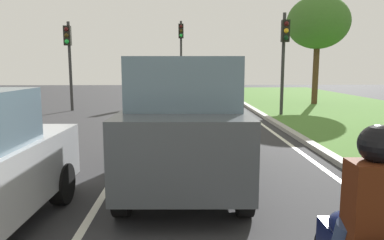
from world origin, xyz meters
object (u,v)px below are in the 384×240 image
at_px(car_suv_ahead, 185,121).
at_px(tree_roadside_far, 318,23).
at_px(rider_person, 374,200).
at_px(traffic_light_near_right, 284,48).
at_px(traffic_light_overhead_left, 69,50).
at_px(traffic_light_far_median, 181,46).

height_order(car_suv_ahead, tree_roadside_far, tree_roadside_far).
relative_size(rider_person, tree_roadside_far, 0.20).
height_order(traffic_light_near_right, traffic_light_overhead_left, traffic_light_near_right).
xyz_separation_m(rider_person, tree_roadside_far, (6.02, 17.56, 3.28)).
bearing_deg(car_suv_ahead, traffic_light_overhead_left, 117.54).
relative_size(car_suv_ahead, rider_person, 3.91).
bearing_deg(traffic_light_far_median, car_suv_ahead, -89.68).
relative_size(rider_person, traffic_light_overhead_left, 0.28).
bearing_deg(traffic_light_far_median, rider_person, -86.19).
relative_size(traffic_light_near_right, traffic_light_far_median, 0.87).
bearing_deg(rider_person, traffic_light_overhead_left, 115.33).
xyz_separation_m(car_suv_ahead, traffic_light_near_right, (4.27, 8.94, 1.75)).
distance_m(traffic_light_near_right, traffic_light_overhead_left, 9.89).
distance_m(rider_person, tree_roadside_far, 18.85).
bearing_deg(rider_person, traffic_light_near_right, 78.60).
distance_m(car_suv_ahead, traffic_light_near_right, 10.06).
xyz_separation_m(car_suv_ahead, traffic_light_overhead_left, (-5.39, 11.06, 1.71)).
height_order(traffic_light_overhead_left, tree_roadside_far, tree_roadside_far).
bearing_deg(traffic_light_near_right, car_suv_ahead, -115.51).
relative_size(car_suv_ahead, tree_roadside_far, 0.77).
relative_size(rider_person, traffic_light_near_right, 0.27).
height_order(traffic_light_near_right, tree_roadside_far, tree_roadside_far).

